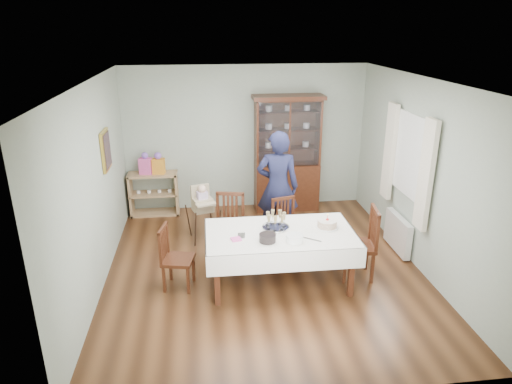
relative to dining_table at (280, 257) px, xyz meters
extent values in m
plane|color=#593319|center=(-0.16, 0.40, -0.38)|extent=(5.00, 5.00, 0.00)
plane|color=#9EAA99|center=(-0.16, 2.90, 0.97)|extent=(4.50, 0.00, 4.50)
plane|color=#9EAA99|center=(-2.41, 0.40, 0.97)|extent=(0.00, 5.00, 5.00)
plane|color=#9EAA99|center=(2.09, 0.40, 0.97)|extent=(0.00, 5.00, 5.00)
plane|color=white|center=(-0.16, 0.40, 2.32)|extent=(5.00, 5.00, 0.00)
cube|color=#472111|center=(0.00, 0.00, 0.34)|extent=(1.91, 1.07, 0.06)
cube|color=white|center=(0.00, 0.00, 0.37)|extent=(2.01, 1.17, 0.01)
cube|color=#472111|center=(0.59, 2.66, 0.07)|extent=(1.20, 0.45, 0.90)
cube|color=white|center=(0.59, 2.47, 1.12)|extent=(1.12, 0.01, 1.16)
cube|color=#472111|center=(0.59, 2.66, 1.76)|extent=(1.30, 0.48, 0.07)
cube|color=tan|center=(-1.91, 2.68, -0.36)|extent=(0.90, 0.38, 0.04)
cube|color=tan|center=(-1.91, 2.68, 0.02)|extent=(0.90, 0.38, 0.03)
cube|color=tan|center=(-1.91, 2.68, 0.40)|extent=(0.90, 0.38, 0.04)
cube|color=tan|center=(-2.33, 2.68, 0.02)|extent=(0.04, 0.38, 0.80)
cube|color=tan|center=(-1.49, 2.68, 0.02)|extent=(0.04, 0.38, 0.80)
cube|color=gold|center=(-2.38, 1.20, 1.27)|extent=(0.04, 0.48, 0.58)
cube|color=white|center=(2.06, 0.70, 1.17)|extent=(0.04, 1.02, 1.22)
cube|color=silver|center=(2.00, 0.08, 1.07)|extent=(0.07, 0.30, 1.55)
cube|color=silver|center=(2.00, 1.32, 1.07)|extent=(0.07, 0.30, 1.55)
cube|color=white|center=(2.00, 0.70, -0.08)|extent=(0.10, 0.80, 0.55)
cube|color=#472111|center=(-0.65, 0.75, 0.08)|extent=(0.54, 0.54, 0.05)
cube|color=#472111|center=(-0.60, 0.95, 0.35)|extent=(0.43, 0.14, 0.53)
cube|color=#472111|center=(0.26, 0.77, 0.02)|extent=(0.49, 0.49, 0.05)
cube|color=#472111|center=(0.21, 0.94, 0.27)|extent=(0.38, 0.13, 0.47)
cube|color=#472111|center=(-1.37, 0.05, 0.02)|extent=(0.47, 0.47, 0.05)
cube|color=#472111|center=(-1.55, 0.09, 0.26)|extent=(0.12, 0.38, 0.47)
cube|color=#472111|center=(1.10, 0.03, 0.09)|extent=(0.52, 0.52, 0.05)
cube|color=#472111|center=(1.31, 0.00, 0.37)|extent=(0.10, 0.44, 0.54)
imported|color=#161832|center=(0.19, 1.33, 0.54)|extent=(0.74, 0.55, 1.84)
cube|color=tan|center=(-1.02, 1.52, 0.21)|extent=(0.37, 0.35, 0.22)
cube|color=tan|center=(-1.02, 1.52, 0.39)|extent=(0.31, 0.14, 0.25)
cube|color=tan|center=(-1.02, 1.52, 0.28)|extent=(0.35, 0.24, 0.03)
cube|color=silver|center=(-1.02, 1.52, 0.36)|extent=(0.19, 0.17, 0.16)
sphere|color=beige|center=(-1.02, 1.52, 0.48)|extent=(0.14, 0.14, 0.14)
cylinder|color=silver|center=(-0.04, 0.14, 0.38)|extent=(0.37, 0.37, 0.01)
torus|color=silver|center=(-0.04, 0.14, 0.39)|extent=(0.38, 0.38, 0.01)
cylinder|color=white|center=(0.66, 0.06, 0.38)|extent=(0.31, 0.31, 0.02)
cylinder|color=brown|center=(0.66, 0.06, 0.44)|extent=(0.26, 0.26, 0.09)
cylinder|color=silver|center=(0.66, 0.06, 0.49)|extent=(0.26, 0.26, 0.01)
cylinder|color=#F24C4C|center=(0.66, 0.06, 0.53)|extent=(0.01, 0.01, 0.07)
sphere|color=yellow|center=(0.66, 0.06, 0.57)|extent=(0.02, 0.02, 0.02)
cylinder|color=black|center=(-0.21, -0.25, 0.43)|extent=(0.23, 0.23, 0.10)
cylinder|color=white|center=(0.13, -0.30, 0.42)|extent=(0.27, 0.27, 0.10)
cube|color=#E253A2|center=(-0.61, -0.15, 0.38)|extent=(0.15, 0.15, 0.02)
cube|color=silver|center=(0.35, -0.27, 0.38)|extent=(0.25, 0.19, 0.01)
cube|color=#E253A2|center=(-2.02, 2.66, 0.56)|extent=(0.24, 0.19, 0.30)
sphere|color=#E533B2|center=(-2.02, 2.66, 0.76)|extent=(0.12, 0.12, 0.12)
cube|color=orange|center=(-1.79, 2.66, 0.55)|extent=(0.24, 0.18, 0.28)
sphere|color=#E533B2|center=(-1.79, 2.66, 0.75)|extent=(0.13, 0.13, 0.13)
camera|label=1|loc=(-1.00, -5.44, 3.00)|focal=32.00mm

